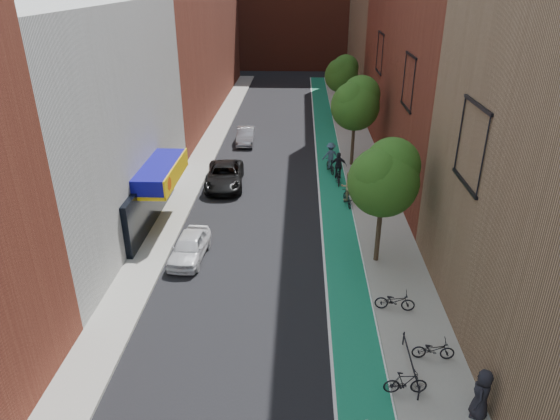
# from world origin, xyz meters

# --- Properties ---
(ground) EXTENTS (160.00, 160.00, 0.00)m
(ground) POSITION_xyz_m (0.00, 0.00, 0.00)
(ground) COLOR black
(ground) RESTS_ON ground
(bike_lane) EXTENTS (2.00, 68.00, 0.01)m
(bike_lane) POSITION_xyz_m (4.00, 26.00, 0.01)
(bike_lane) COLOR #136B4B
(bike_lane) RESTS_ON ground
(sidewalk_left) EXTENTS (2.00, 68.00, 0.15)m
(sidewalk_left) POSITION_xyz_m (-6.00, 26.00, 0.07)
(sidewalk_left) COLOR gray
(sidewalk_left) RESTS_ON ground
(sidewalk_right) EXTENTS (3.00, 68.00, 0.15)m
(sidewalk_right) POSITION_xyz_m (6.50, 26.00, 0.07)
(sidewalk_right) COLOR gray
(sidewalk_right) RESTS_ON ground
(building_left_white) EXTENTS (8.00, 20.00, 12.00)m
(building_left_white) POSITION_xyz_m (-11.00, 14.00, 6.00)
(building_left_white) COLOR silver
(building_left_white) RESTS_ON ground
(building_right_mid_red) EXTENTS (8.00, 28.00, 22.00)m
(building_right_mid_red) POSITION_xyz_m (12.00, 26.00, 11.00)
(building_right_mid_red) COLOR maroon
(building_right_mid_red) RESTS_ON ground
(building_right_far_tan) EXTENTS (8.00, 20.00, 18.00)m
(building_right_far_tan) POSITION_xyz_m (12.00, 50.00, 9.00)
(building_right_far_tan) COLOR #8C6B4C
(building_right_far_tan) RESTS_ON ground
(tree_near) EXTENTS (3.40, 3.36, 6.42)m
(tree_near) POSITION_xyz_m (5.65, 10.02, 4.66)
(tree_near) COLOR #332619
(tree_near) RESTS_ON ground
(tree_mid) EXTENTS (3.55, 3.53, 6.74)m
(tree_mid) POSITION_xyz_m (5.65, 24.02, 4.89)
(tree_mid) COLOR #332619
(tree_mid) RESTS_ON ground
(tree_far) EXTENTS (3.30, 3.25, 6.21)m
(tree_far) POSITION_xyz_m (5.65, 38.02, 4.50)
(tree_far) COLOR #332619
(tree_far) RESTS_ON ground
(parked_car_white) EXTENTS (1.81, 3.98, 1.33)m
(parked_car_white) POSITION_xyz_m (-3.86, 10.01, 0.66)
(parked_car_white) COLOR silver
(parked_car_white) RESTS_ON ground
(parked_car_black) EXTENTS (2.85, 5.50, 1.48)m
(parked_car_black) POSITION_xyz_m (-3.44, 19.73, 0.74)
(parked_car_black) COLOR black
(parked_car_black) RESTS_ON ground
(parked_car_silver) EXTENTS (1.58, 4.10, 1.33)m
(parked_car_silver) POSITION_xyz_m (-3.00, 29.36, 0.67)
(parked_car_silver) COLOR #92949A
(parked_car_silver) RESTS_ON ground
(cyclist_lane_near) EXTENTS (1.02, 1.76, 2.20)m
(cyclist_lane_near) POSITION_xyz_m (4.70, 16.88, 0.96)
(cyclist_lane_near) COLOR black
(cyclist_lane_near) RESTS_ON ground
(cyclist_lane_mid) EXTENTS (1.09, 1.75, 2.21)m
(cyclist_lane_mid) POSITION_xyz_m (4.37, 20.56, 0.86)
(cyclist_lane_mid) COLOR black
(cyclist_lane_mid) RESTS_ON ground
(cyclist_lane_far) EXTENTS (1.35, 1.83, 2.24)m
(cyclist_lane_far) POSITION_xyz_m (3.92, 22.66, 1.01)
(cyclist_lane_far) COLOR black
(cyclist_lane_far) RESTS_ON ground
(parked_bike_near) EXTENTS (1.59, 0.58, 0.83)m
(parked_bike_near) POSITION_xyz_m (6.76, 2.88, 0.56)
(parked_bike_near) COLOR black
(parked_bike_near) RESTS_ON sidewalk_right
(parked_bike_mid) EXTENTS (1.53, 0.51, 0.91)m
(parked_bike_mid) POSITION_xyz_m (5.40, 1.11, 0.60)
(parked_bike_mid) COLOR black
(parked_bike_mid) RESTS_ON sidewalk_right
(parked_bike_far) EXTENTS (1.75, 0.77, 0.89)m
(parked_bike_far) POSITION_xyz_m (5.83, 5.85, 0.59)
(parked_bike_far) COLOR black
(parked_bike_far) RESTS_ON sidewalk_right
(pedestrian) EXTENTS (0.91, 1.06, 1.84)m
(pedestrian) POSITION_xyz_m (7.60, 0.23, 1.07)
(pedestrian) COLOR black
(pedestrian) RESTS_ON sidewalk_right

